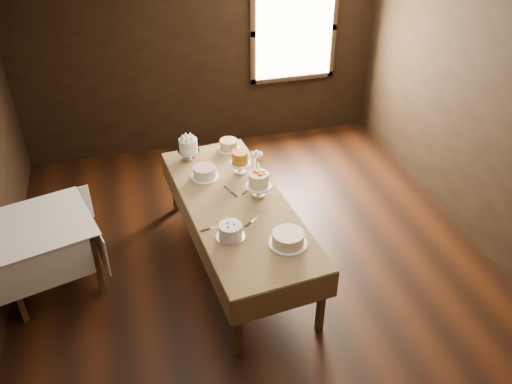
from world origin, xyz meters
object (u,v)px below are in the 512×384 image
at_px(display_table, 237,208).
at_px(cake_speckled, 229,145).
at_px(cake_flowers, 259,185).
at_px(side_table, 42,231).
at_px(cake_lattice, 205,173).
at_px(flower_vase, 257,175).
at_px(cake_server_c, 228,189).
at_px(cake_server_a, 255,218).
at_px(cake_meringue, 189,150).
at_px(cake_caramel, 240,163).
at_px(cake_swirl, 230,231).
at_px(cake_server_e, 217,227).
at_px(cake_server_d, 250,186).
at_px(cake_cream, 288,239).

bearing_deg(display_table, cake_speckled, 81.22).
bearing_deg(cake_flowers, side_table, 177.59).
xyz_separation_m(cake_lattice, cake_flowers, (0.47, -0.48, 0.06)).
height_order(cake_speckled, flower_vase, flower_vase).
height_order(cake_lattice, cake_server_c, cake_lattice).
xyz_separation_m(side_table, cake_server_c, (1.86, 0.09, 0.09)).
bearing_deg(cake_server_a, cake_meringue, 70.02).
bearing_deg(cake_lattice, cake_caramel, -0.82).
xyz_separation_m(cake_swirl, flower_vase, (0.49, 0.86, 0.00)).
bearing_deg(cake_lattice, cake_server_e, -93.14).
xyz_separation_m(display_table, cake_server_e, (-0.27, -0.33, 0.06)).
distance_m(display_table, cake_caramel, 0.61).
bearing_deg(flower_vase, cake_flowers, -101.55).
bearing_deg(display_table, cake_server_c, 96.70).
height_order(side_table, cake_server_c, same).
bearing_deg(cake_server_d, cake_meringue, 78.49).
relative_size(side_table, cake_lattice, 3.68).
distance_m(cake_meringue, cake_speckled, 0.50).
xyz_separation_m(cake_speckled, cake_cream, (0.13, -1.82, -0.00)).
xyz_separation_m(cake_caramel, flower_vase, (0.13, -0.20, -0.05)).
distance_m(side_table, cake_speckled, 2.25).
height_order(side_table, cake_server_d, same).
bearing_deg(cake_lattice, cake_server_a, -68.95).
bearing_deg(cake_caramel, cake_lattice, 179.18).
height_order(cake_meringue, cake_lattice, cake_meringue).
distance_m(cake_caramel, cake_server_a, 0.86).
distance_m(cake_speckled, cake_server_d, 0.82).
height_order(cake_cream, cake_server_a, cake_cream).
distance_m(cake_lattice, cake_flowers, 0.67).
distance_m(cake_server_d, cake_server_e, 0.76).
distance_m(cake_caramel, flower_vase, 0.24).
bearing_deg(cake_server_e, cake_server_d, 42.77).
xyz_separation_m(cake_speckled, cake_lattice, (-0.38, -0.52, -0.00)).
height_order(side_table, cake_caramel, cake_caramel).
bearing_deg(cake_server_e, cake_server_a, -3.60).
bearing_deg(cake_swirl, cake_server_c, 79.03).
bearing_deg(cake_speckled, cake_caramel, -89.14).
xyz_separation_m(display_table, cake_meringue, (-0.32, 0.99, 0.18)).
bearing_deg(side_table, cake_server_a, -13.20).
xyz_separation_m(cake_meringue, cake_cream, (0.62, -1.72, -0.06)).
bearing_deg(cake_swirl, cake_speckled, 77.70).
bearing_deg(cake_server_e, cake_meringue, 84.12).
xyz_separation_m(cake_caramel, cake_swirl, (-0.35, -1.06, -0.05)).
height_order(cake_meringue, cake_flowers, cake_flowers).
distance_m(cake_meringue, cake_caramel, 0.65).
bearing_deg(cake_cream, cake_lattice, 111.69).
xyz_separation_m(cake_flowers, flower_vase, (0.06, 0.28, -0.05)).
bearing_deg(cake_lattice, cake_speckled, 53.47).
bearing_deg(side_table, display_table, -5.12).
bearing_deg(display_table, cake_server_d, 50.48).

